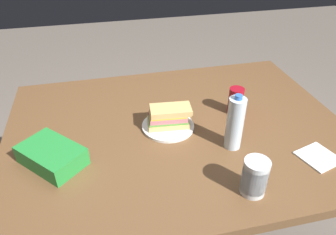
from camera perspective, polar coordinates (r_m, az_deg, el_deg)
dining_table at (r=1.41m, az=1.71°, el=-4.85°), size 1.43×1.07×0.78m
paper_plate at (r=1.35m, az=0.00°, el=-1.54°), size 0.22×0.22×0.01m
sandwich at (r=1.33m, az=0.15°, el=0.16°), size 0.19×0.11×0.08m
soda_can_red at (r=1.45m, az=12.03°, el=2.95°), size 0.07×0.07×0.12m
chip_bag at (r=1.24m, az=-20.10°, el=-6.39°), size 0.27×0.27×0.07m
water_bottle_tall at (r=1.22m, az=11.90°, el=-1.01°), size 0.07×0.07×0.23m
plastic_cup_stack at (r=1.08m, az=15.26°, el=-10.23°), size 0.08×0.08×0.13m
paper_napkin at (r=1.33m, az=25.33°, el=-6.41°), size 0.16×0.16×0.01m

